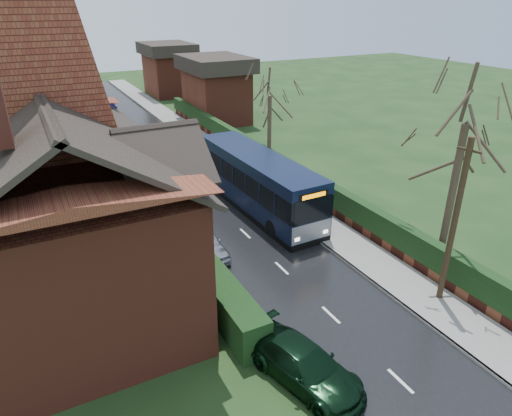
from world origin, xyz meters
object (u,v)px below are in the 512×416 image
brick_house (67,199)px  bus_stop_sign (308,189)px  bus (258,183)px  car_silver (204,243)px  telegraph_pole (454,224)px  car_green (304,365)px

brick_house → bus_stop_sign: size_ratio=5.08×
bus → bus_stop_sign: (1.80, -2.62, 0.20)m
car_silver → bus: bearing=34.0°
brick_house → bus_stop_sign: 13.03m
bus_stop_sign → telegraph_pole: (0.80, -9.25, 1.78)m
bus_stop_sign → car_silver: bearing=-169.8°
car_green → telegraph_pole: 8.34m
brick_house → telegraph_pole: bearing=-30.7°
car_green → telegraph_pole: telegraph_pole is taller
brick_house → car_silver: brick_house is taller
bus → car_green: size_ratio=2.47×
bus_stop_sign → brick_house: bearing=-172.5°
brick_house → bus: brick_house is taller
brick_house → car_green: size_ratio=3.19×
bus → car_green: 14.01m
car_silver → telegraph_pole: (7.60, -8.27, 3.02)m
brick_house → telegraph_pole: brick_house is taller
bus_stop_sign → telegraph_pole: telegraph_pole is taller
car_silver → telegraph_pole: bearing=-49.2°
bus → bus_stop_sign: size_ratio=3.93×
brick_house → car_silver: size_ratio=3.81×
brick_house → car_green: bearing=-57.5°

